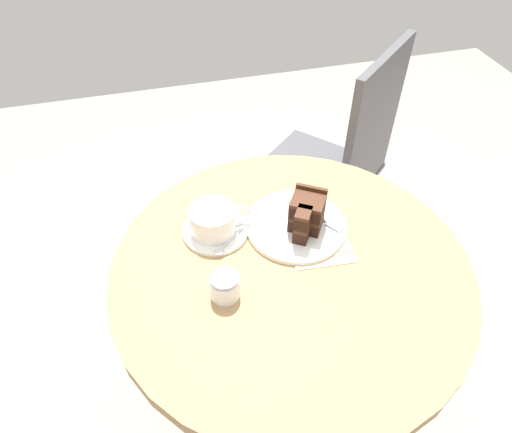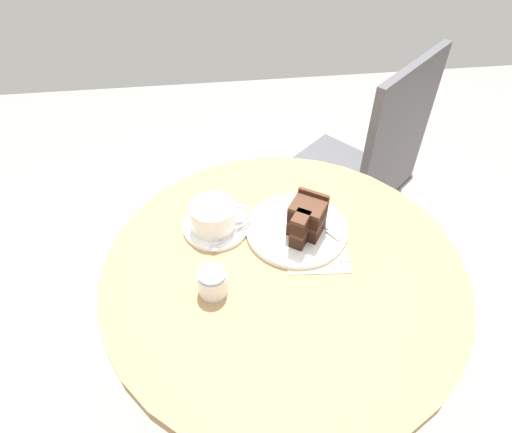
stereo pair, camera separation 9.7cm
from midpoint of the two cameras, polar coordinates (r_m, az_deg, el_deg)
ground_plane at (r=1.59m, az=0.91°, el=-23.70°), size 4.40×4.40×0.01m
cafe_table at (r=1.04m, az=1.30°, el=-10.64°), size 0.74×0.74×0.75m
saucer at (r=1.00m, az=-7.83°, el=-1.87°), size 0.14×0.14×0.01m
coffee_cup at (r=0.97m, az=-8.13°, el=-0.51°), size 0.13×0.10×0.06m
teaspoon at (r=0.96m, az=-6.60°, el=-3.54°), size 0.08×0.07×0.00m
cake_plate at (r=1.00m, az=2.25°, el=-1.24°), size 0.22×0.22×0.01m
cake_slice at (r=0.96m, az=3.47°, el=0.22°), size 0.09×0.11×0.09m
fork at (r=1.01m, az=5.46°, el=-0.35°), size 0.09×0.13×0.00m
napkin at (r=0.98m, az=4.93°, el=-3.16°), size 0.14×0.15×0.00m
cafe_chair at (r=1.54m, az=8.82°, el=6.98°), size 0.54×0.54×0.94m
sugar_pot at (r=0.87m, az=-7.16°, el=-8.70°), size 0.06×0.06×0.06m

